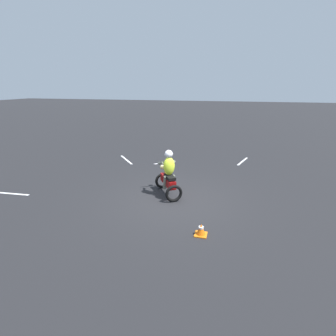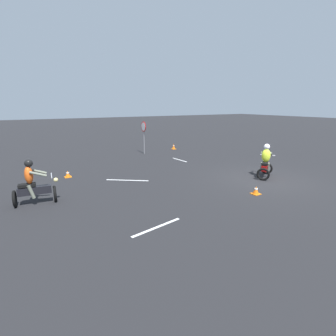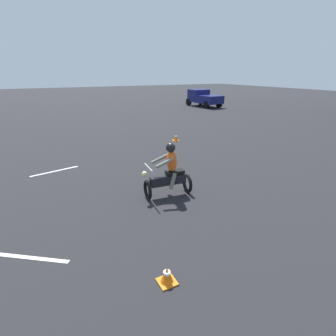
{
  "view_description": "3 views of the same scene",
  "coord_description": "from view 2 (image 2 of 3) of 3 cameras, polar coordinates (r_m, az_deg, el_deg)",
  "views": [
    {
      "loc": [
        -2.01,
        8.01,
        3.75
      ],
      "look_at": [
        0.26,
        -0.38,
        1.0
      ],
      "focal_mm": 28.0,
      "sensor_mm": 36.0,
      "label": 1
    },
    {
      "loc": [
        -8.04,
        10.03,
        3.53
      ],
      "look_at": [
        1.14,
        4.63,
        0.9
      ],
      "focal_mm": 28.0,
      "sensor_mm": 36.0,
      "label": 2
    },
    {
      "loc": [
        8.48,
        6.29,
        3.59
      ],
      "look_at": [
        2.02,
        9.64,
        0.9
      ],
      "focal_mm": 28.0,
      "sensor_mm": 36.0,
      "label": 3
    }
  ],
  "objects": [
    {
      "name": "ground_plane",
      "position": [
        13.33,
        20.06,
        -2.35
      ],
      "size": [
        120.0,
        120.0,
        0.0
      ],
      "primitive_type": "plane",
      "color": "black"
    },
    {
      "name": "motorcycle_rider_foreground",
      "position": [
        13.57,
        20.47,
        1.06
      ],
      "size": [
        1.26,
        1.5,
        1.66
      ],
      "rotation": [
        0.0,
        0.0,
        3.71
      ],
      "color": "black",
      "rests_on": "ground"
    },
    {
      "name": "motorcycle_rider_background",
      "position": [
        10.45,
        -27.36,
        -3.29
      ],
      "size": [
        0.78,
        1.54,
        1.66
      ],
      "rotation": [
        0.0,
        0.0,
        3.04
      ],
      "color": "black",
      "rests_on": "ground"
    },
    {
      "name": "stop_sign",
      "position": [
        18.76,
        -5.32,
        8.01
      ],
      "size": [
        0.7,
        0.08,
        2.3
      ],
      "color": "slate",
      "rests_on": "ground"
    },
    {
      "name": "traffic_cone_near_right",
      "position": [
        11.05,
        18.58,
        -4.65
      ],
      "size": [
        0.32,
        0.32,
        0.33
      ],
      "color": "orange",
      "rests_on": "ground"
    },
    {
      "name": "traffic_cone_mid_left",
      "position": [
        20.84,
        1.23,
        4.67
      ],
      "size": [
        0.32,
        0.32,
        0.42
      ],
      "color": "orange",
      "rests_on": "ground"
    },
    {
      "name": "traffic_cone_far_right",
      "position": [
        13.77,
        -20.99,
        -1.26
      ],
      "size": [
        0.32,
        0.32,
        0.32
      ],
      "color": "orange",
      "rests_on": "ground"
    },
    {
      "name": "lane_stripe_e",
      "position": [
        16.85,
        2.54,
        1.78
      ],
      "size": [
        1.44,
        0.21,
        0.01
      ],
      "primitive_type": "cube",
      "rotation": [
        0.0,
        0.0,
        1.65
      ],
      "color": "silver",
      "rests_on": "ground"
    },
    {
      "name": "lane_stripe_ne",
      "position": [
        12.54,
        -8.86,
        -2.63
      ],
      "size": [
        1.27,
        1.69,
        0.01
      ],
      "primitive_type": "cube",
      "rotation": [
        0.0,
        0.0,
        2.51
      ],
      "color": "silver",
      "rests_on": "ground"
    },
    {
      "name": "lane_stripe_n",
      "position": [
        7.87,
        -2.45,
        -12.75
      ],
      "size": [
        0.45,
        1.77,
        0.01
      ],
      "primitive_type": "cube",
      "rotation": [
        0.0,
        0.0,
        3.34
      ],
      "color": "silver",
      "rests_on": "ground"
    },
    {
      "name": "lane_stripe_se",
      "position": [
        18.76,
        19.99,
        2.19
      ],
      "size": [
        1.28,
        1.45,
        0.01
      ],
      "primitive_type": "cube",
      "rotation": [
        0.0,
        0.0,
        7.0
      ],
      "color": "silver",
      "rests_on": "ground"
    }
  ]
}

